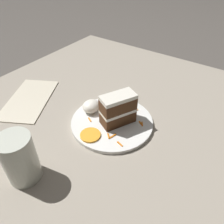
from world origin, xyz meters
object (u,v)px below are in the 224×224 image
at_px(drinking_glass, 21,161).
at_px(menu_card, 29,99).
at_px(cream_dollop, 91,106).
at_px(plate, 112,122).
at_px(cake_slice, 118,109).
at_px(orange_garnish, 90,135).

bearing_deg(drinking_glass, menu_card, -129.91).
bearing_deg(menu_card, cream_dollop, -12.40).
distance_m(cream_dollop, menu_card, 0.25).
xyz_separation_m(plate, cream_dollop, (-0.00, -0.08, 0.03)).
xyz_separation_m(cake_slice, drinking_glass, (0.29, -0.08, -0.01)).
bearing_deg(orange_garnish, cake_slice, 161.88).
xyz_separation_m(orange_garnish, menu_card, (-0.02, -0.31, -0.01)).
xyz_separation_m(plate, cake_slice, (-0.01, 0.02, 0.06)).
bearing_deg(plate, orange_garnish, -8.71).
bearing_deg(menu_card, drinking_glass, -68.30).
bearing_deg(orange_garnish, cream_dollop, -142.49).
bearing_deg(drinking_glass, orange_garnish, 164.98).
distance_m(cake_slice, cream_dollop, 0.11).
xyz_separation_m(cake_slice, orange_garnish, (0.10, -0.03, -0.05)).
bearing_deg(cream_dollop, cake_slice, 92.91).
bearing_deg(menu_card, plate, -16.55).
bearing_deg(cream_dollop, orange_garnish, 37.51).
height_order(cream_dollop, orange_garnish, cream_dollop).
height_order(cake_slice, menu_card, cake_slice).
distance_m(cream_dollop, drinking_glass, 0.29).
relative_size(cake_slice, orange_garnish, 1.92).
height_order(plate, orange_garnish, orange_garnish).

